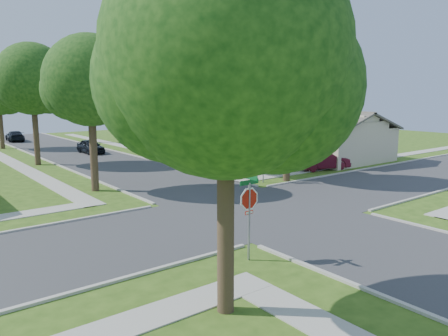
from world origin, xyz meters
name	(u,v)px	position (x,y,z in m)	size (l,w,h in m)	color
ground	(258,210)	(0.00, 0.00, 0.00)	(100.00, 100.00, 0.00)	#2D4E15
road_ns	(258,209)	(0.00, 0.00, 0.00)	(7.00, 100.00, 0.02)	#333335
sidewalk_ne	(133,148)	(6.10, 26.00, 0.02)	(1.20, 40.00, 0.04)	#9E9B91
sidewalk_nw	(5,159)	(-6.10, 26.00, 0.02)	(1.20, 40.00, 0.04)	#9E9B91
driveway	(273,172)	(7.90, 7.10, 0.03)	(8.80, 3.60, 0.05)	#9E9B91
stop_sign_sw	(249,202)	(-4.70, -4.70, 2.03)	(1.05, 0.80, 2.98)	gray
stop_sign_ne	(264,151)	(4.70, 4.70, 2.03)	(1.05, 0.80, 2.98)	gray
tree_e_near	(223,93)	(4.75, 9.01, 5.64)	(4.97, 4.80, 8.28)	#38281C
tree_e_mid	(142,87)	(4.76, 21.01, 6.25)	(5.59, 5.40, 9.21)	#38281C
tree_e_far	(89,90)	(4.75, 34.01, 5.98)	(5.17, 5.00, 8.72)	#38281C
tree_w_near	(91,85)	(-4.64, 9.01, 6.12)	(5.38, 5.20, 8.97)	#38281C
tree_w_mid	(33,82)	(-4.64, 21.01, 6.49)	(5.80, 5.60, 9.56)	#38281C
tree_sw_corner	(228,67)	(-7.44, -6.99, 6.26)	(6.21, 6.00, 9.55)	#38281C
tree_ne_corner	(289,94)	(6.36, 4.21, 5.59)	(5.80, 5.60, 8.66)	#38281C
house_ne_near	(308,140)	(15.99, 11.00, 1.52)	(8.42, 13.60, 4.23)	beige
house_ne_far	(196,128)	(15.99, 29.00, 1.52)	(8.42, 13.60, 4.23)	beige
car_driveway	(323,161)	(11.50, 5.50, 0.68)	(1.44, 4.13, 1.36)	#501020
car_curb_east	(91,146)	(1.20, 25.05, 0.67)	(1.57, 3.91, 1.33)	black
car_curb_west	(15,136)	(-1.97, 40.99, 0.62)	(1.75, 4.30, 1.25)	black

